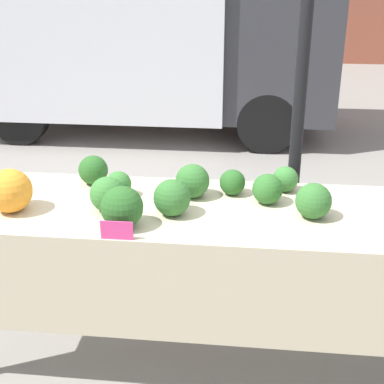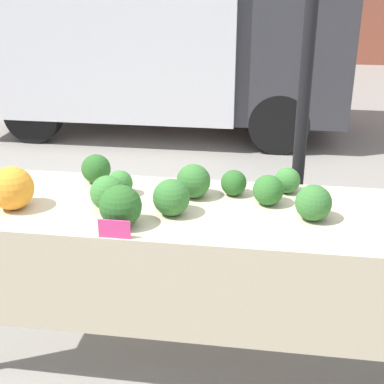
{
  "view_description": "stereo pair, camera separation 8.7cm",
  "coord_description": "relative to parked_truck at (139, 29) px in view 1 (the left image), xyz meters",
  "views": [
    {
      "loc": [
        0.26,
        -2.33,
        1.93
      ],
      "look_at": [
        0.0,
        0.0,
        0.95
      ],
      "focal_mm": 50.0,
      "sensor_mm": 36.0,
      "label": 1
    },
    {
      "loc": [
        0.34,
        -2.32,
        1.93
      ],
      "look_at": [
        0.0,
        0.0,
        0.95
      ],
      "focal_mm": 50.0,
      "sensor_mm": 36.0,
      "label": 2
    }
  ],
  "objects": [
    {
      "name": "broccoli_head_9",
      "position": [
        0.84,
        -4.52,
        -0.29
      ],
      "size": [
        0.19,
        0.19,
        0.19
      ],
      "color": "#285B23",
      "rests_on": "market_table"
    },
    {
      "name": "ground_plane",
      "position": [
        1.12,
        -4.29,
        -1.25
      ],
      "size": [
        40.0,
        40.0,
        0.0
      ],
      "primitive_type": "plane",
      "color": "gray"
    },
    {
      "name": "market_table",
      "position": [
        1.12,
        -4.35,
        -0.5
      ],
      "size": [
        2.31,
        0.75,
        0.87
      ],
      "color": "beige",
      "rests_on": "ground_plane"
    },
    {
      "name": "price_sign",
      "position": [
        0.84,
        -4.65,
        -0.35
      ],
      "size": [
        0.14,
        0.01,
        0.08
      ],
      "color": "#E53D84",
      "rests_on": "market_table"
    },
    {
      "name": "broccoli_head_2",
      "position": [
        1.57,
        -4.03,
        -0.32
      ],
      "size": [
        0.13,
        0.13,
        0.13
      ],
      "color": "#387533",
      "rests_on": "market_table"
    },
    {
      "name": "parked_truck",
      "position": [
        0.0,
        0.0,
        0.0
      ],
      "size": [
        4.31,
        1.87,
        2.37
      ],
      "color": "silver",
      "rests_on": "ground_plane"
    },
    {
      "name": "broccoli_head_8",
      "position": [
        1.11,
        -4.16,
        -0.3
      ],
      "size": [
        0.17,
        0.17,
        0.17
      ],
      "color": "#336B2D",
      "rests_on": "market_table"
    },
    {
      "name": "broccoli_head_3",
      "position": [
        1.48,
        -4.2,
        -0.31
      ],
      "size": [
        0.15,
        0.15,
        0.15
      ],
      "color": "#2D6628",
      "rests_on": "market_table"
    },
    {
      "name": "broccoli_head_1",
      "position": [
        1.31,
        -4.1,
        -0.32
      ],
      "size": [
        0.13,
        0.13,
        0.13
      ],
      "color": "#285B23",
      "rests_on": "market_table"
    },
    {
      "name": "broccoli_head_0",
      "position": [
        0.74,
        -4.19,
        -0.32
      ],
      "size": [
        0.13,
        0.13,
        0.13
      ],
      "color": "#387533",
      "rests_on": "market_table"
    },
    {
      "name": "orange_cauliflower",
      "position": [
        0.28,
        -4.42,
        -0.28
      ],
      "size": [
        0.21,
        0.21,
        0.21
      ],
      "color": "orange",
      "rests_on": "market_table"
    },
    {
      "name": "tent_pole",
      "position": [
        1.64,
        -3.73,
        -0.05
      ],
      "size": [
        0.07,
        0.07,
        2.42
      ],
      "color": "black",
      "rests_on": "ground_plane"
    },
    {
      "name": "broccoli_head_7",
      "position": [
        1.04,
        -4.38,
        -0.3
      ],
      "size": [
        0.17,
        0.17,
        0.17
      ],
      "color": "#336B2D",
      "rests_on": "market_table"
    },
    {
      "name": "broccoli_head_6",
      "position": [
        1.68,
        -4.34,
        -0.3
      ],
      "size": [
        0.17,
        0.17,
        0.17
      ],
      "color": "#336B2D",
      "rests_on": "market_table"
    },
    {
      "name": "broccoli_head_5",
      "position": [
        0.57,
        -4.04,
        -0.31
      ],
      "size": [
        0.16,
        0.16,
        0.16
      ],
      "color": "#285B23",
      "rests_on": "market_table"
    },
    {
      "name": "broccoli_head_4",
      "position": [
        0.73,
        -4.36,
        -0.3
      ],
      "size": [
        0.17,
        0.17,
        0.17
      ],
      "color": "#387533",
      "rests_on": "market_table"
    }
  ]
}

